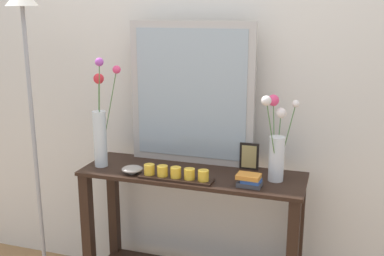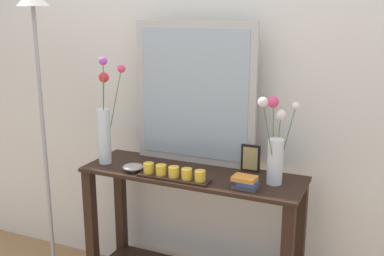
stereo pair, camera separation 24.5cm
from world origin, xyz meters
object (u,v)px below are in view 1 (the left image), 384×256
at_px(console_table, 192,230).
at_px(book_stack, 250,180).
at_px(floor_lamp, 30,95).
at_px(candle_tray, 176,174).
at_px(decorative_bowl, 132,169).
at_px(mirror_leaning, 191,94).
at_px(tall_vase_left, 101,127).
at_px(picture_frame_small, 249,156).
at_px(vase_right, 276,144).

relative_size(console_table, book_stack, 9.60).
distance_m(console_table, floor_lamp, 1.19).
bearing_deg(candle_tray, book_stack, 3.44).
distance_m(decorative_bowl, floor_lamp, 0.73).
height_order(mirror_leaning, decorative_bowl, mirror_leaning).
height_order(tall_vase_left, picture_frame_small, tall_vase_left).
bearing_deg(floor_lamp, tall_vase_left, 3.85).
bearing_deg(tall_vase_left, book_stack, -4.04).
bearing_deg(book_stack, candle_tray, -176.56).
distance_m(tall_vase_left, book_stack, 0.87).
relative_size(console_table, candle_tray, 3.08).
bearing_deg(candle_tray, mirror_leaning, 92.38).
distance_m(mirror_leaning, vase_right, 0.56).
height_order(vase_right, book_stack, vase_right).
distance_m(candle_tray, book_stack, 0.38).
xyz_separation_m(mirror_leaning, floor_lamp, (-0.88, -0.24, -0.01)).
bearing_deg(vase_right, decorative_bowl, -169.77).
height_order(tall_vase_left, floor_lamp, floor_lamp).
bearing_deg(decorative_bowl, floor_lamp, 176.90).
bearing_deg(tall_vase_left, picture_frame_small, 13.41).
xyz_separation_m(tall_vase_left, candle_tray, (0.47, -0.08, -0.20)).
bearing_deg(console_table, floor_lamp, -175.41).
relative_size(mirror_leaning, picture_frame_small, 5.34).
distance_m(mirror_leaning, decorative_bowl, 0.52).
bearing_deg(book_stack, vase_right, 50.70).
bearing_deg(book_stack, mirror_leaning, 145.42).
bearing_deg(picture_frame_small, floor_lamp, -169.85).
relative_size(candle_tray, decorative_bowl, 3.42).
bearing_deg(console_table, candle_tray, -109.41).
height_order(console_table, picture_frame_small, picture_frame_small).
distance_m(mirror_leaning, book_stack, 0.60).
distance_m(candle_tray, floor_lamp, 0.96).
bearing_deg(candle_tray, picture_frame_small, 39.76).
height_order(decorative_bowl, book_stack, book_stack).
distance_m(vase_right, candle_tray, 0.54).
bearing_deg(decorative_bowl, vase_right, 10.23).
relative_size(vase_right, floor_lamp, 0.25).
height_order(vase_right, decorative_bowl, vase_right).
xyz_separation_m(decorative_bowl, floor_lamp, (-0.64, 0.03, 0.36)).
relative_size(vase_right, decorative_bowl, 3.98).
xyz_separation_m(picture_frame_small, book_stack, (0.05, -0.25, -0.04)).
relative_size(decorative_bowl, book_stack, 0.91).
height_order(console_table, book_stack, book_stack).
bearing_deg(decorative_bowl, book_stack, 0.27).
bearing_deg(decorative_bowl, candle_tray, -4.45).
distance_m(mirror_leaning, tall_vase_left, 0.53).
bearing_deg(book_stack, decorative_bowl, -179.73).
bearing_deg(picture_frame_small, decorative_bowl, -156.58).
xyz_separation_m(mirror_leaning, tall_vase_left, (-0.46, -0.21, -0.17)).
relative_size(tall_vase_left, vase_right, 1.33).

